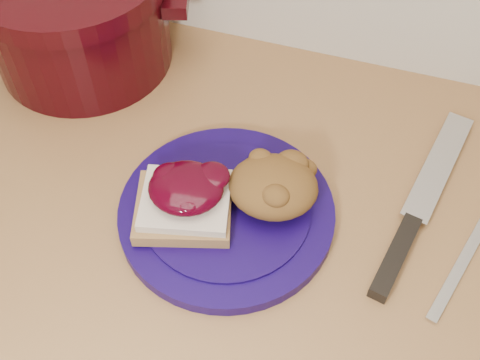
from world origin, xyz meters
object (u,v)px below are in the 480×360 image
(plate, at_px, (227,213))
(butter_knife, at_px, (461,264))
(pepper_grinder, at_px, (20,20))
(chef_knife, at_px, (408,230))
(dutch_oven, at_px, (77,14))

(plate, height_order, butter_knife, plate)
(pepper_grinder, bearing_deg, chef_knife, -13.59)
(chef_knife, distance_m, dutch_oven, 0.52)
(plate, xyz_separation_m, pepper_grinder, (-0.35, 0.17, 0.06))
(chef_knife, height_order, butter_knife, chef_knife)
(plate, height_order, dutch_oven, dutch_oven)
(pepper_grinder, bearing_deg, plate, -26.39)
(butter_knife, relative_size, dutch_oven, 0.50)
(plate, bearing_deg, butter_knife, 3.54)
(chef_knife, bearing_deg, dutch_oven, 83.41)
(butter_knife, xyz_separation_m, pepper_grinder, (-0.62, 0.16, 0.07))
(plate, height_order, chef_knife, same)
(chef_knife, height_order, pepper_grinder, pepper_grinder)
(dutch_oven, bearing_deg, pepper_grinder, -158.14)
(plate, relative_size, pepper_grinder, 1.79)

